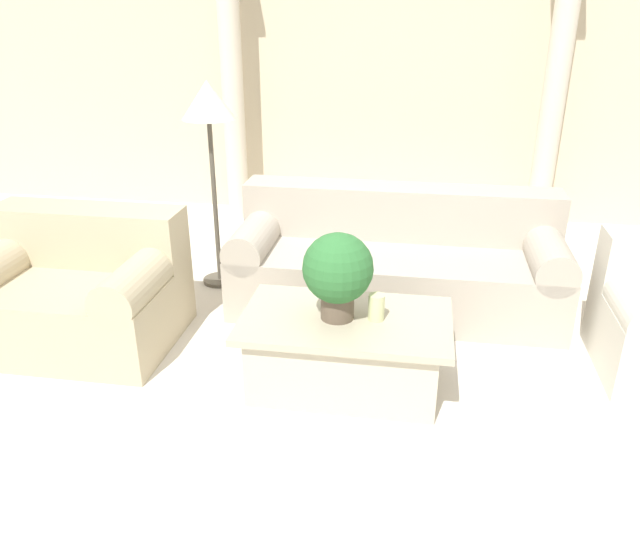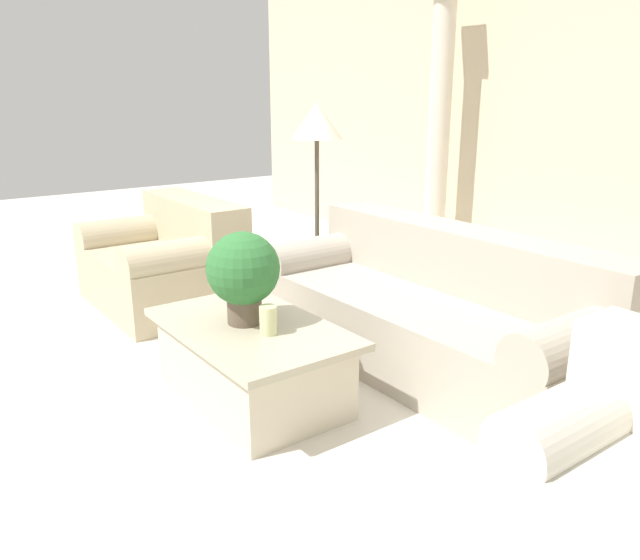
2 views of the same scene
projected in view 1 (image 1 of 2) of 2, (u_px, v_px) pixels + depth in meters
ground_plane at (342, 356)px, 3.97m from camera, size 16.00×16.00×0.00m
wall_back at (385, 54)px, 6.05m from camera, size 10.00×0.06×3.20m
sofa_long at (396, 261)px, 4.55m from camera, size 2.32×0.93×0.83m
loveseat at (77, 289)px, 4.07m from camera, size 1.28×0.93×0.83m
coffee_table at (345, 350)px, 3.59m from camera, size 1.18×0.73×0.44m
potted_plant at (338, 271)px, 3.39m from camera, size 0.39×0.39×0.50m
pillar_candle at (376, 307)px, 3.45m from camera, size 0.09×0.09×0.15m
floor_lamp at (209, 113)px, 4.48m from camera, size 0.39×0.39×1.56m
column_left at (233, 90)px, 6.05m from camera, size 0.30×0.30×2.50m
column_right at (554, 97)px, 5.61m from camera, size 0.30×0.30×2.50m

